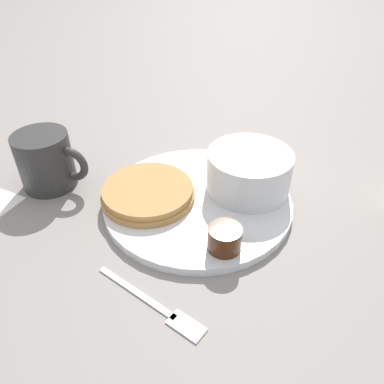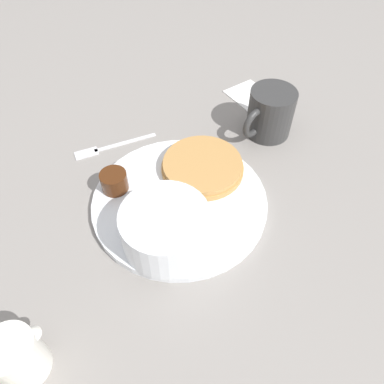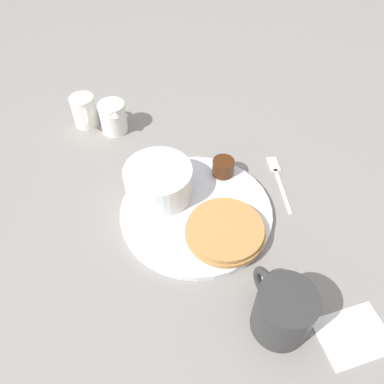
{
  "view_description": "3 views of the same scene",
  "coord_description": "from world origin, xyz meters",
  "px_view_note": "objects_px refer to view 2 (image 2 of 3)",
  "views": [
    {
      "loc": [
        -0.41,
        -0.05,
        0.34
      ],
      "look_at": [
        -0.01,
        0.01,
        0.03
      ],
      "focal_mm": 35.0,
      "sensor_mm": 36.0,
      "label": 1
    },
    {
      "loc": [
        0.24,
        -0.27,
        0.45
      ],
      "look_at": [
        0.02,
        0.01,
        0.03
      ],
      "focal_mm": 35.0,
      "sensor_mm": 36.0,
      "label": 2
    },
    {
      "loc": [
        0.23,
        0.33,
        0.52
      ],
      "look_at": [
        -0.0,
        -0.01,
        0.04
      ],
      "focal_mm": 35.0,
      "sensor_mm": 36.0,
      "label": 3
    }
  ],
  "objects_px": {
    "plate": "(180,201)",
    "bowl": "(165,227)",
    "fork": "(106,147)",
    "creamer_pitcher_near": "(16,358)",
    "coffee_mug": "(270,113)"
  },
  "relations": [
    {
      "from": "plate",
      "to": "coffee_mug",
      "type": "distance_m",
      "value": 0.23
    },
    {
      "from": "coffee_mug",
      "to": "fork",
      "type": "xyz_separation_m",
      "value": [
        -0.2,
        -0.21,
        -0.04
      ]
    },
    {
      "from": "coffee_mug",
      "to": "fork",
      "type": "height_order",
      "value": "coffee_mug"
    },
    {
      "from": "plate",
      "to": "coffee_mug",
      "type": "height_order",
      "value": "coffee_mug"
    },
    {
      "from": "bowl",
      "to": "coffee_mug",
      "type": "height_order",
      "value": "coffee_mug"
    },
    {
      "from": "bowl",
      "to": "creamer_pitcher_near",
      "type": "distance_m",
      "value": 0.22
    },
    {
      "from": "bowl",
      "to": "fork",
      "type": "height_order",
      "value": "bowl"
    },
    {
      "from": "plate",
      "to": "bowl",
      "type": "relative_size",
      "value": 2.22
    },
    {
      "from": "plate",
      "to": "creamer_pitcher_near",
      "type": "distance_m",
      "value": 0.29
    },
    {
      "from": "creamer_pitcher_near",
      "to": "plate",
      "type": "bearing_deg",
      "value": 92.93
    },
    {
      "from": "bowl",
      "to": "creamer_pitcher_near",
      "type": "bearing_deg",
      "value": -94.78
    },
    {
      "from": "plate",
      "to": "creamer_pitcher_near",
      "type": "relative_size",
      "value": 3.21
    },
    {
      "from": "coffee_mug",
      "to": "plate",
      "type": "bearing_deg",
      "value": -94.1
    },
    {
      "from": "bowl",
      "to": "coffee_mug",
      "type": "distance_m",
      "value": 0.29
    },
    {
      "from": "creamer_pitcher_near",
      "to": "bowl",
      "type": "bearing_deg",
      "value": 85.22
    }
  ]
}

